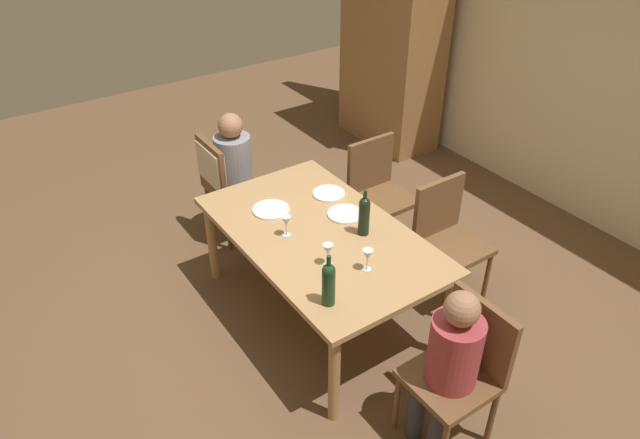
% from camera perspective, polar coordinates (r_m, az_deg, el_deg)
% --- Properties ---
extents(ground_plane, '(10.00, 10.00, 0.00)m').
position_cam_1_polar(ground_plane, '(4.37, 0.00, -8.98)').
color(ground_plane, brown).
extents(rear_room_partition, '(6.40, 0.12, 2.70)m').
position_cam_1_polar(rear_room_partition, '(5.49, 24.93, 13.64)').
color(rear_room_partition, beige).
rests_on(rear_room_partition, ground_plane).
extents(armoire_cabinet, '(1.18, 0.62, 2.18)m').
position_cam_1_polar(armoire_cabinet, '(6.44, 7.10, 16.76)').
color(armoire_cabinet, olive).
rests_on(armoire_cabinet, ground_plane).
extents(dining_table, '(1.75, 1.04, 0.72)m').
position_cam_1_polar(dining_table, '(3.96, 0.00, -2.11)').
color(dining_table, '#A87F51').
rests_on(dining_table, ground_plane).
extents(chair_right_end, '(0.44, 0.44, 0.92)m').
position_cam_1_polar(chair_right_end, '(3.39, 13.69, -13.54)').
color(chair_right_end, brown).
rests_on(chair_right_end, ground_plane).
extents(chair_left_end, '(0.44, 0.46, 0.92)m').
position_cam_1_polar(chair_left_end, '(4.87, -9.60, 4.14)').
color(chair_left_end, brown).
rests_on(chair_left_end, ground_plane).
extents(chair_far_right, '(0.44, 0.44, 0.92)m').
position_cam_1_polar(chair_far_right, '(4.33, 12.23, -1.30)').
color(chair_far_right, brown).
rests_on(chair_far_right, ground_plane).
extents(chair_far_left, '(0.44, 0.44, 0.92)m').
position_cam_1_polar(chair_far_left, '(4.80, 5.66, 3.18)').
color(chair_far_left, brown).
rests_on(chair_far_left, ground_plane).
extents(person_woman_host, '(0.28, 0.32, 1.08)m').
position_cam_1_polar(person_woman_host, '(3.26, 12.51, -13.29)').
color(person_woman_host, '#33333D').
rests_on(person_woman_host, ground_plane).
extents(person_man_bearded, '(0.30, 0.34, 1.12)m').
position_cam_1_polar(person_man_bearded, '(4.90, -8.09, 5.19)').
color(person_man_bearded, '#33333D').
rests_on(person_man_bearded, ground_plane).
extents(wine_bottle_tall_green, '(0.08, 0.08, 0.33)m').
position_cam_1_polar(wine_bottle_tall_green, '(3.83, 4.32, 0.46)').
color(wine_bottle_tall_green, black).
rests_on(wine_bottle_tall_green, dining_table).
extents(wine_bottle_dark_red, '(0.08, 0.08, 0.34)m').
position_cam_1_polar(wine_bottle_dark_red, '(3.27, 0.84, -6.18)').
color(wine_bottle_dark_red, '#19381E').
rests_on(wine_bottle_dark_red, dining_table).
extents(wine_glass_near_left, '(0.07, 0.07, 0.15)m').
position_cam_1_polar(wine_glass_near_left, '(3.54, 4.66, -3.53)').
color(wine_glass_near_left, silver).
rests_on(wine_glass_near_left, dining_table).
extents(wine_glass_centre, '(0.07, 0.07, 0.15)m').
position_cam_1_polar(wine_glass_centre, '(3.57, 0.78, -3.02)').
color(wine_glass_centre, silver).
rests_on(wine_glass_centre, dining_table).
extents(wine_glass_near_right, '(0.07, 0.07, 0.15)m').
position_cam_1_polar(wine_glass_near_right, '(3.83, -3.32, -0.23)').
color(wine_glass_near_right, silver).
rests_on(wine_glass_near_right, dining_table).
extents(dinner_plate_host, '(0.26, 0.26, 0.01)m').
position_cam_1_polar(dinner_plate_host, '(4.14, -4.80, 0.97)').
color(dinner_plate_host, white).
rests_on(dinner_plate_host, dining_table).
extents(dinner_plate_guest_left, '(0.24, 0.24, 0.01)m').
position_cam_1_polar(dinner_plate_guest_left, '(4.32, 0.86, 2.56)').
color(dinner_plate_guest_left, white).
rests_on(dinner_plate_guest_left, dining_table).
extents(dinner_plate_guest_right, '(0.25, 0.25, 0.01)m').
position_cam_1_polar(dinner_plate_guest_right, '(4.09, 2.47, 0.54)').
color(dinner_plate_guest_right, white).
rests_on(dinner_plate_guest_right, dining_table).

